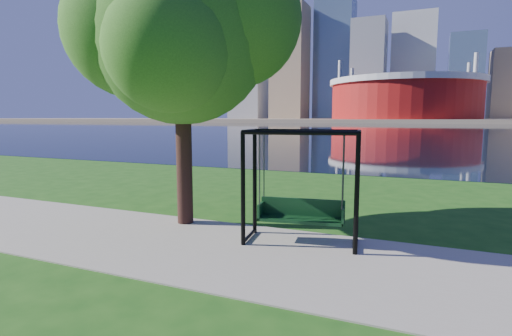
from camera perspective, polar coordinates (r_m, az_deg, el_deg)
The scene contains 8 objects.
ground at distance 8.88m, azimuth 1.44°, elevation -11.36°, with size 900.00×900.00×0.00m, color #1E5114.
path at distance 8.44m, azimuth 0.14°, elevation -12.26°, with size 120.00×4.00×0.03m, color #9E937F.
river at distance 109.90m, azimuth 21.72°, elevation 5.23°, with size 900.00×180.00×0.02m, color black.
far_bank at distance 313.84m, azimuth 22.84°, elevation 6.32°, with size 900.00×228.00×2.00m, color #937F60.
stadium at distance 243.44m, azimuth 20.44°, elevation 9.45°, with size 83.00×83.00×32.00m.
skyline at distance 328.96m, azimuth 22.41°, elevation 12.45°, with size 392.00×66.00×96.50m.
swing at distance 8.96m, azimuth 6.51°, elevation -3.04°, with size 2.64×1.44×2.57m.
park_tree at distance 10.93m, azimuth -10.70°, elevation 18.81°, with size 5.85×5.29×7.27m.
Camera 1 is at (3.12, -7.82, 2.83)m, focal length 28.00 mm.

